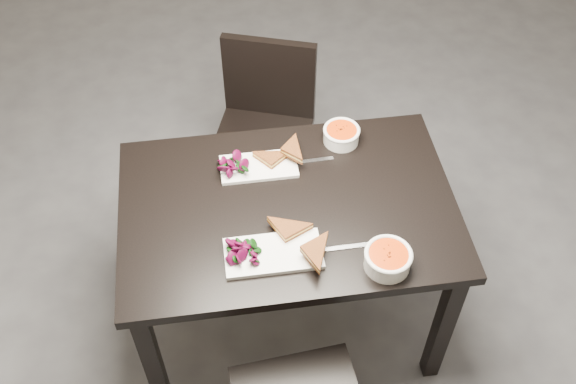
# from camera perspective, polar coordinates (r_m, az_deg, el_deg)

# --- Properties ---
(ground) EXTENTS (5.00, 5.00, 0.00)m
(ground) POSITION_cam_1_polar(r_m,az_deg,el_deg) (3.20, 6.24, -5.17)
(ground) COLOR #47474C
(ground) RESTS_ON ground
(table) EXTENTS (1.20, 0.80, 0.75)m
(table) POSITION_cam_1_polar(r_m,az_deg,el_deg) (2.47, 0.00, -2.58)
(table) COLOR black
(table) RESTS_ON ground
(chair_far) EXTENTS (0.53, 0.53, 0.85)m
(chair_far) POSITION_cam_1_polar(r_m,az_deg,el_deg) (3.08, -1.96, 6.03)
(chair_far) COLOR black
(chair_far) RESTS_ON ground
(plate_near) EXTENTS (0.33, 0.16, 0.02)m
(plate_near) POSITION_cam_1_polar(r_m,az_deg,el_deg) (2.25, -1.26, -5.25)
(plate_near) COLOR white
(plate_near) RESTS_ON table
(sandwich_near) EXTENTS (0.20, 0.18, 0.05)m
(sandwich_near) POSITION_cam_1_polar(r_m,az_deg,el_deg) (2.23, 0.34, -4.23)
(sandwich_near) COLOR brown
(sandwich_near) RESTS_ON plate_near
(salad_near) EXTENTS (0.10, 0.09, 0.04)m
(salad_near) POSITION_cam_1_polar(r_m,az_deg,el_deg) (2.22, -3.84, -5.07)
(salad_near) COLOR black
(salad_near) RESTS_ON plate_near
(soup_bowl_near) EXTENTS (0.16, 0.16, 0.07)m
(soup_bowl_near) POSITION_cam_1_polar(r_m,az_deg,el_deg) (2.22, 8.48, -5.60)
(soup_bowl_near) COLOR white
(soup_bowl_near) RESTS_ON table
(cutlery_near) EXTENTS (0.18, 0.02, 0.00)m
(cutlery_near) POSITION_cam_1_polar(r_m,az_deg,el_deg) (2.28, 4.98, -4.68)
(cutlery_near) COLOR silver
(cutlery_near) RESTS_ON table
(plate_far) EXTENTS (0.29, 0.14, 0.01)m
(plate_far) POSITION_cam_1_polar(r_m,az_deg,el_deg) (2.51, -2.50, 2.17)
(plate_far) COLOR white
(plate_far) RESTS_ON table
(sandwich_far) EXTENTS (0.18, 0.17, 0.05)m
(sandwich_far) POSITION_cam_1_polar(r_m,az_deg,el_deg) (2.48, -0.99, 2.56)
(sandwich_far) COLOR brown
(sandwich_far) RESTS_ON plate_far
(salad_far) EXTENTS (0.09, 0.08, 0.04)m
(salad_far) POSITION_cam_1_polar(r_m,az_deg,el_deg) (2.48, -4.81, 2.36)
(salad_far) COLOR black
(salad_far) RESTS_ON plate_far
(soup_bowl_far) EXTENTS (0.14, 0.14, 0.06)m
(soup_bowl_far) POSITION_cam_1_polar(r_m,az_deg,el_deg) (2.59, 4.55, 4.92)
(soup_bowl_far) COLOR white
(soup_bowl_far) RESTS_ON table
(cutlery_far) EXTENTS (0.18, 0.02, 0.00)m
(cutlery_far) POSITION_cam_1_polar(r_m,az_deg,el_deg) (2.53, 1.88, 2.66)
(cutlery_far) COLOR silver
(cutlery_far) RESTS_ON table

